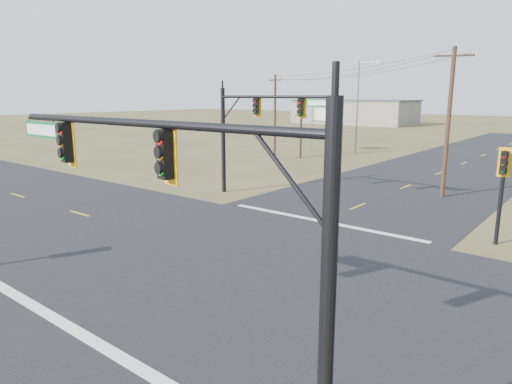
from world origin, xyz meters
TOP-DOWN VIEW (x-y plane):
  - ground at (0.00, 0.00)m, footprint 320.00×320.00m
  - road_ew at (0.00, 0.00)m, footprint 160.00×14.00m
  - road_ns at (0.00, 0.00)m, footprint 14.00×160.00m
  - stop_bar_near at (0.00, -7.50)m, footprint 12.00×0.40m
  - stop_bar_far at (0.00, 7.50)m, footprint 12.00×0.40m
  - mast_arm_near at (5.18, -7.50)m, footprint 10.34×0.50m
  - mast_arm_far at (-6.80, 10.06)m, footprint 9.10×0.57m
  - pedestal_signal_ne at (8.42, 9.14)m, footprint 0.62×0.54m
  - utility_pole_near at (3.24, 18.17)m, footprint 2.35×0.89m
  - utility_pole_far at (-17.10, 26.23)m, footprint 2.11×0.88m
  - highway_sign at (-16.70, 34.93)m, footprint 2.73×1.31m
  - streetlight_c at (-12.41, 36.63)m, footprint 2.99×0.28m
  - bare_tree_a at (-15.39, 28.78)m, footprint 2.99×2.99m
  - bare_tree_b at (-20.40, 44.02)m, footprint 3.73×3.73m
  - warehouse_left at (-40.00, 90.00)m, footprint 28.00×14.00m

SIDE VIEW (x-z plane):
  - ground at x=0.00m, z-range 0.00..0.00m
  - road_ew at x=0.00m, z-range 0.00..0.02m
  - road_ns at x=0.00m, z-range 0.00..0.02m
  - stop_bar_near at x=0.00m, z-range 0.03..0.03m
  - stop_bar_far at x=0.00m, z-range 0.03..0.03m
  - warehouse_left at x=-40.00m, z-range 0.00..5.50m
  - pedestal_signal_ne at x=8.42m, z-range 1.03..5.64m
  - highway_sign at x=-16.70m, z-range 1.19..6.75m
  - utility_pole_far at x=-17.10m, z-range 0.19..9.23m
  - mast_arm_near at x=5.18m, z-range 1.58..8.45m
  - utility_pole_near at x=3.24m, z-range 0.18..10.16m
  - mast_arm_far at x=-6.80m, z-range 1.62..9.00m
  - bare_tree_a at x=-15.39m, z-range 2.07..9.18m
  - bare_tree_b at x=-20.40m, z-range 2.16..9.36m
  - streetlight_c at x=-12.41m, z-range 0.66..11.43m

